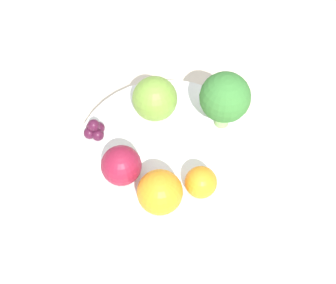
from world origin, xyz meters
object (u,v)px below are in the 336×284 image
object	(u,v)px
orange_front	(160,192)
grape_cluster	(94,130)
bowl	(168,155)
apple_green	(121,165)
orange_back	(201,182)
broccoli	(225,98)
apple_red	(155,99)

from	to	relation	value
orange_front	grape_cluster	size ratio (longest dim) A/B	1.76
bowl	orange_front	world-z (taller)	orange_front
apple_green	orange_back	xyz separation A→B (m)	(0.07, 0.06, -0.00)
bowl	broccoli	distance (m)	0.10
broccoli	apple_red	bearing A→B (deg)	-139.38
broccoli	orange_front	distance (m)	0.14
orange_front	bowl	bearing A→B (deg)	135.09
apple_green	grape_cluster	bearing A→B (deg)	173.32
apple_red	grape_cluster	xyz separation A→B (m)	(-0.02, -0.08, -0.02)
bowl	orange_back	distance (m)	0.08
apple_red	orange_back	xyz separation A→B (m)	(0.12, -0.03, -0.01)
broccoli	orange_back	size ratio (longest dim) A/B	2.20
bowl	orange_back	bearing A→B (deg)	-7.38
apple_red	bowl	bearing A→B (deg)	-21.35
apple_red	apple_green	world-z (taller)	apple_red
apple_red	orange_back	distance (m)	0.12
orange_front	orange_back	size ratio (longest dim) A/B	1.38
bowl	apple_red	distance (m)	0.07
broccoli	grape_cluster	xyz separation A→B (m)	(-0.08, -0.13, -0.04)
apple_red	orange_back	world-z (taller)	apple_red
bowl	apple_red	world-z (taller)	apple_red
apple_red	grape_cluster	distance (m)	0.08
bowl	broccoli	bearing A→B (deg)	80.28
apple_green	orange_front	size ratio (longest dim) A/B	0.92
bowl	apple_green	xyz separation A→B (m)	(-0.00, -0.07, 0.04)
grape_cluster	orange_back	bearing A→B (deg)	19.54
broccoli	apple_green	xyz separation A→B (m)	(-0.01, -0.14, -0.02)
apple_green	grape_cluster	world-z (taller)	apple_green
grape_cluster	broccoli	bearing A→B (deg)	58.20
bowl	grape_cluster	world-z (taller)	grape_cluster
orange_back	grape_cluster	xyz separation A→B (m)	(-0.14, -0.05, -0.01)
broccoli	orange_front	xyz separation A→B (m)	(0.04, -0.13, -0.02)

